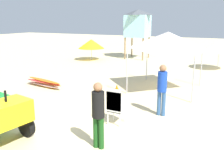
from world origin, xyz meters
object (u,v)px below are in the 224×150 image
object	(u,v)px
popup_canopy	(168,41)
lifeguard_tower	(138,23)
traffic_cone_near	(117,89)
surfboard_pile	(44,83)
beach_umbrella_mid	(91,44)
beach_umbrella_left	(220,46)
lifeguard_near_left	(98,111)
lifeguard_near_center	(162,87)
stacked_plastic_chairs	(115,104)

from	to	relation	value
popup_canopy	lifeguard_tower	world-z (taller)	lifeguard_tower
traffic_cone_near	surfboard_pile	bearing A→B (deg)	-172.73
lifeguard_tower	beach_umbrella_mid	xyz separation A→B (m)	(-3.05, -2.42, -1.60)
lifeguard_tower	beach_umbrella_left	distance (m)	6.85
lifeguard_near_left	lifeguard_near_center	xyz separation A→B (m)	(0.90, 2.84, 0.02)
stacked_plastic_chairs	lifeguard_near_left	world-z (taller)	lifeguard_near_left
surfboard_pile	lifeguard_tower	size ratio (longest dim) A/B	0.60
beach_umbrella_left	popup_canopy	bearing A→B (deg)	-108.10
lifeguard_tower	beach_umbrella_mid	bearing A→B (deg)	-141.52
stacked_plastic_chairs	lifeguard_near_center	distance (m)	1.79
lifeguard_near_center	stacked_plastic_chairs	bearing A→B (deg)	-129.48
lifeguard_near_left	lifeguard_tower	xyz separation A→B (m)	(-4.16, 14.18, 1.91)
stacked_plastic_chairs	beach_umbrella_mid	distance (m)	12.44
traffic_cone_near	popup_canopy	bearing A→B (deg)	45.44
lifeguard_near_left	lifeguard_near_center	bearing A→B (deg)	72.43
beach_umbrella_left	traffic_cone_near	size ratio (longest dim) A/B	4.66
popup_canopy	beach_umbrella_mid	distance (m)	9.42
stacked_plastic_chairs	beach_umbrella_left	bearing A→B (deg)	76.94
lifeguard_near_center	beach_umbrella_left	bearing A→B (deg)	81.67
surfboard_pile	beach_umbrella_mid	xyz separation A→B (m)	(-1.98, 7.91, 1.12)
traffic_cone_near	stacked_plastic_chairs	bearing A→B (deg)	-66.05
surfboard_pile	lifeguard_near_center	xyz separation A→B (m)	(6.13, -1.00, 0.84)
popup_canopy	beach_umbrella_mid	size ratio (longest dim) A/B	1.37
surfboard_pile	lifeguard_tower	xyz separation A→B (m)	(1.07, 10.33, 2.73)
lifeguard_near_left	popup_canopy	distance (m)	6.24
lifeguard_near_left	popup_canopy	bearing A→B (deg)	87.50
stacked_plastic_chairs	lifeguard_tower	xyz separation A→B (m)	(-3.94, 12.69, 2.24)
lifeguard_tower	surfboard_pile	bearing A→B (deg)	-95.92
surfboard_pile	beach_umbrella_left	bearing A→B (deg)	48.22
stacked_plastic_chairs	beach_umbrella_left	world-z (taller)	beach_umbrella_left
popup_canopy	traffic_cone_near	distance (m)	3.24
lifeguard_near_left	lifeguard_near_center	world-z (taller)	lifeguard_near_center
lifeguard_near_left	stacked_plastic_chairs	bearing A→B (deg)	98.41
lifeguard_near_left	beach_umbrella_mid	distance (m)	13.79
surfboard_pile	stacked_plastic_chairs	bearing A→B (deg)	-25.22
stacked_plastic_chairs	popup_canopy	distance (m)	4.91
stacked_plastic_chairs	lifeguard_tower	distance (m)	13.48
popup_canopy	beach_umbrella_left	xyz separation A→B (m)	(2.01, 6.15, -0.73)
popup_canopy	lifeguard_near_left	bearing A→B (deg)	-92.50
beach_umbrella_left	traffic_cone_near	world-z (taller)	beach_umbrella_left
lifeguard_near_left	beach_umbrella_mid	bearing A→B (deg)	121.52
surfboard_pile	beach_umbrella_left	xyz separation A→B (m)	(7.51, 8.41, 1.37)
lifeguard_near_center	lifeguard_tower	world-z (taller)	lifeguard_tower
lifeguard_near_left	beach_umbrella_mid	world-z (taller)	lifeguard_near_left
beach_umbrella_left	beach_umbrella_mid	size ratio (longest dim) A/B	1.03
surfboard_pile	lifeguard_near_left	bearing A→B (deg)	-36.31
stacked_plastic_chairs	lifeguard_near_left	size ratio (longest dim) A/B	0.68
stacked_plastic_chairs	lifeguard_tower	size ratio (longest dim) A/B	0.30
stacked_plastic_chairs	beach_umbrella_mid	xyz separation A→B (m)	(-6.99, 10.27, 0.63)
stacked_plastic_chairs	surfboard_pile	distance (m)	5.56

